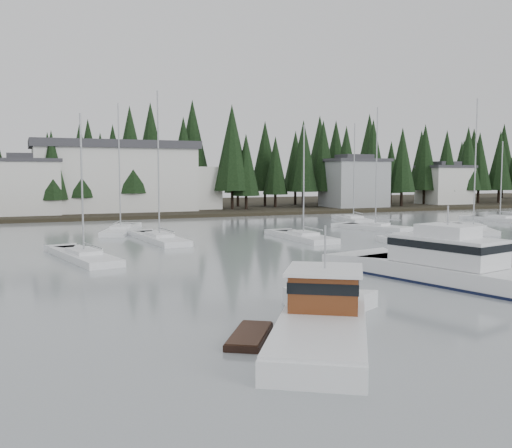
{
  "coord_description": "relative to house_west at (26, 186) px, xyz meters",
  "views": [
    {
      "loc": [
        -19.04,
        -8.88,
        6.27
      ],
      "look_at": [
        -2.47,
        30.89,
        2.5
      ],
      "focal_mm": 40.0,
      "sensor_mm": 36.0,
      "label": 1
    }
  ],
  "objects": [
    {
      "name": "conifer_treeline",
      "position": [
        18.0,
        7.0,
        -4.65
      ],
      "size": [
        200.0,
        22.0,
        20.0
      ],
      "primitive_type": null,
      "color": "black",
      "rests_on": "ground"
    },
    {
      "name": "sailboat_4",
      "position": [
        36.28,
        -33.62,
        -4.57
      ],
      "size": [
        5.66,
        8.47,
        14.29
      ],
      "rotation": [
        0.0,
        0.0,
        1.96
      ],
      "color": "white",
      "rests_on": "ground"
    },
    {
      "name": "sailboat_8",
      "position": [
        40.36,
        -22.53,
        -4.58
      ],
      "size": [
        4.66,
        9.44,
        13.54
      ],
      "rotation": [
        0.0,
        0.0,
        1.33
      ],
      "color": "white",
      "rests_on": "ground"
    },
    {
      "name": "sailboat_11",
      "position": [
        45.3,
        -39.21,
        -4.58
      ],
      "size": [
        7.53,
        10.44,
        15.04
      ],
      "rotation": [
        0.0,
        0.0,
        1.06
      ],
      "color": "white",
      "rests_on": "ground"
    },
    {
      "name": "sailboat_5",
      "position": [
        24.19,
        -39.21,
        -4.6
      ],
      "size": [
        2.82,
        9.54,
        11.5
      ],
      "rotation": [
        0.0,
        0.0,
        1.56
      ],
      "color": "white",
      "rests_on": "ground"
    },
    {
      "name": "far_shore_land",
      "position": [
        18.0,
        18.0,
        -4.65
      ],
      "size": [
        240.0,
        54.0,
        1.0
      ],
      "primitive_type": "cube",
      "color": "black",
      "rests_on": "ground"
    },
    {
      "name": "house_east_a",
      "position": [
        54.0,
        -1.0,
        0.25
      ],
      "size": [
        10.6,
        8.48,
        9.25
      ],
      "color": "#999EA0",
      "rests_on": "ground"
    },
    {
      "name": "house_east_b",
      "position": [
        76.0,
        1.0,
        -0.25
      ],
      "size": [
        9.54,
        7.42,
        8.25
      ],
      "color": "silver",
      "rests_on": "ground"
    },
    {
      "name": "cabin_cruiser_center",
      "position": [
        21.95,
        -62.21,
        -3.88
      ],
      "size": [
        6.51,
        12.58,
        5.17
      ],
      "rotation": [
        0.0,
        0.0,
        1.81
      ],
      "color": "white",
      "rests_on": "ground"
    },
    {
      "name": "harbor_inn",
      "position": [
        15.04,
        3.34,
        1.12
      ],
      "size": [
        29.5,
        11.5,
        10.9
      ],
      "color": "silver",
      "rests_on": "ground"
    },
    {
      "name": "runabout_1",
      "position": [
        30.7,
        -46.24,
        -4.52
      ],
      "size": [
        2.74,
        5.83,
        1.42
      ],
      "rotation": [
        0.0,
        0.0,
        1.47
      ],
      "color": "white",
      "rests_on": "ground"
    },
    {
      "name": "lobster_boat_brown",
      "position": [
        9.34,
        -69.22,
        -4.11
      ],
      "size": [
        7.99,
        9.96,
        4.82
      ],
      "rotation": [
        0.0,
        0.0,
        1.0
      ],
      "color": "white",
      "rests_on": "ground"
    },
    {
      "name": "sailboat_2",
      "position": [
        3.24,
        -44.59,
        -4.6
      ],
      "size": [
        4.5,
        10.54,
        11.21
      ],
      "rotation": [
        0.0,
        0.0,
        1.77
      ],
      "color": "white",
      "rests_on": "ground"
    },
    {
      "name": "sailboat_6",
      "position": [
        9.05,
        -25.39,
        -4.58
      ],
      "size": [
        5.92,
        11.02,
        14.36
      ],
      "rotation": [
        0.0,
        0.0,
        1.23
      ],
      "color": "white",
      "rests_on": "ground"
    },
    {
      "name": "sailboat_9",
      "position": [
        58.42,
        -30.22,
        -4.6
      ],
      "size": [
        4.83,
        8.49,
        11.17
      ],
      "rotation": [
        0.0,
        0.0,
        1.83
      ],
      "color": "white",
      "rests_on": "ground"
    },
    {
      "name": "house_west",
      "position": [
        0.0,
        0.0,
        0.0
      ],
      "size": [
        9.54,
        7.42,
        8.75
      ],
      "color": "silver",
      "rests_on": "ground"
    },
    {
      "name": "sailboat_1",
      "position": [
        11.07,
        -35.17,
        -4.58
      ],
      "size": [
        3.42,
        11.12,
        14.5
      ],
      "rotation": [
        0.0,
        0.0,
        1.65
      ],
      "color": "white",
      "rests_on": "ground"
    }
  ]
}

